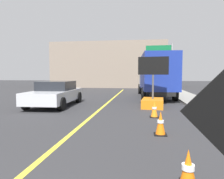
# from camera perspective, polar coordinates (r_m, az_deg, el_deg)

# --- Properties ---
(lane_center_stripe) EXTENTS (0.14, 36.00, 0.01)m
(lane_center_stripe) POSITION_cam_1_polar(r_m,az_deg,el_deg) (6.29, -11.42, -12.05)
(lane_center_stripe) COLOR yellow
(lane_center_stripe) RESTS_ON ground
(arrow_board_trailer) EXTENTS (1.60, 1.90, 2.70)m
(arrow_board_trailer) POSITION_cam_1_polar(r_m,az_deg,el_deg) (11.24, 11.26, -2.42)
(arrow_board_trailer) COLOR orange
(arrow_board_trailer) RESTS_ON ground
(box_truck) EXTENTS (2.68, 7.79, 3.18)m
(box_truck) POSITION_cam_1_polar(r_m,az_deg,el_deg) (16.14, 12.04, 4.04)
(box_truck) COLOR black
(box_truck) RESTS_ON ground
(pickup_car) EXTENTS (2.16, 4.54, 1.38)m
(pickup_car) POSITION_cam_1_polar(r_m,az_deg,el_deg) (11.98, -15.39, -1.05)
(pickup_car) COLOR silver
(pickup_car) RESTS_ON ground
(highway_guide_sign) EXTENTS (2.79, 0.23, 5.00)m
(highway_guide_sign) POSITION_cam_1_polar(r_m,az_deg,el_deg) (22.26, 14.33, 8.33)
(highway_guide_sign) COLOR gray
(highway_guide_sign) RESTS_ON ground
(far_building_block) EXTENTS (15.62, 9.88, 6.16)m
(far_building_block) POSITION_cam_1_polar(r_m,az_deg,el_deg) (31.78, -0.12, 6.54)
(far_building_block) COLOR gray
(far_building_block) RESTS_ON ground
(traffic_cone_near_sign) EXTENTS (0.36, 0.36, 0.64)m
(traffic_cone_near_sign) POSITION_cam_1_polar(r_m,az_deg,el_deg) (3.51, 20.37, -20.31)
(traffic_cone_near_sign) COLOR black
(traffic_cone_near_sign) RESTS_ON ground
(traffic_cone_mid_lane) EXTENTS (0.36, 0.36, 0.69)m
(traffic_cone_mid_lane) POSITION_cam_1_polar(r_m,az_deg,el_deg) (6.19, 13.33, -9.13)
(traffic_cone_mid_lane) COLOR black
(traffic_cone_mid_lane) RESTS_ON ground
(traffic_cone_far_lane) EXTENTS (0.36, 0.36, 0.67)m
(traffic_cone_far_lane) POSITION_cam_1_polar(r_m,az_deg,el_deg) (8.62, 11.68, -5.41)
(traffic_cone_far_lane) COLOR black
(traffic_cone_far_lane) RESTS_ON ground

